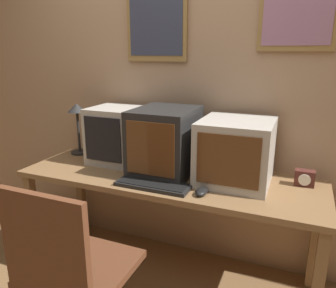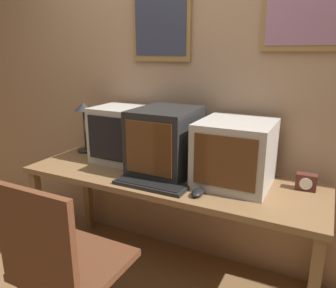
{
  "view_description": "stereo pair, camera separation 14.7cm",
  "coord_description": "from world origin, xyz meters",
  "px_view_note": "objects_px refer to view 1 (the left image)",
  "views": [
    {
      "loc": [
        0.77,
        -0.93,
        1.54
      ],
      "look_at": [
        0.0,
        0.91,
        0.97
      ],
      "focal_mm": 35.0,
      "sensor_mm": 36.0,
      "label": 1
    },
    {
      "loc": [
        0.9,
        -0.86,
        1.54
      ],
      "look_at": [
        0.0,
        0.91,
        0.97
      ],
      "focal_mm": 35.0,
      "sensor_mm": 36.0,
      "label": 2
    }
  ],
  "objects_px": {
    "monitor_left": "(116,135)",
    "keyboard_main": "(153,185)",
    "monitor_right": "(236,151)",
    "mouse_near_keyboard": "(202,192)",
    "desk_lamp": "(77,118)",
    "office_chair": "(75,285)",
    "monitor_center": "(165,141)",
    "desk_clock": "(305,178)"
  },
  "relations": [
    {
      "from": "monitor_left",
      "to": "monitor_center",
      "type": "bearing_deg",
      "value": -9.92
    },
    {
      "from": "mouse_near_keyboard",
      "to": "office_chair",
      "type": "bearing_deg",
      "value": -130.75
    },
    {
      "from": "monitor_left",
      "to": "monitor_right",
      "type": "xyz_separation_m",
      "value": [
        0.87,
        -0.05,
        -0.01
      ]
    },
    {
      "from": "monitor_left",
      "to": "monitor_center",
      "type": "height_order",
      "value": "monitor_center"
    },
    {
      "from": "monitor_center",
      "to": "monitor_right",
      "type": "distance_m",
      "value": 0.46
    },
    {
      "from": "office_chair",
      "to": "monitor_right",
      "type": "bearing_deg",
      "value": 53.92
    },
    {
      "from": "monitor_left",
      "to": "keyboard_main",
      "type": "distance_m",
      "value": 0.58
    },
    {
      "from": "monitor_center",
      "to": "desk_clock",
      "type": "distance_m",
      "value": 0.89
    },
    {
      "from": "mouse_near_keyboard",
      "to": "desk_clock",
      "type": "distance_m",
      "value": 0.64
    },
    {
      "from": "monitor_left",
      "to": "monitor_right",
      "type": "height_order",
      "value": "monitor_left"
    },
    {
      "from": "monitor_right",
      "to": "mouse_near_keyboard",
      "type": "bearing_deg",
      "value": -114.76
    },
    {
      "from": "monitor_center",
      "to": "keyboard_main",
      "type": "bearing_deg",
      "value": -83.33
    },
    {
      "from": "desk_clock",
      "to": "keyboard_main",
      "type": "bearing_deg",
      "value": -156.29
    },
    {
      "from": "monitor_right",
      "to": "desk_lamp",
      "type": "relative_size",
      "value": 1.14
    },
    {
      "from": "keyboard_main",
      "to": "desk_clock",
      "type": "relative_size",
      "value": 3.96
    },
    {
      "from": "keyboard_main",
      "to": "office_chair",
      "type": "bearing_deg",
      "value": -107.77
    },
    {
      "from": "monitor_right",
      "to": "monitor_left",
      "type": "bearing_deg",
      "value": 176.76
    },
    {
      "from": "monitor_left",
      "to": "desk_clock",
      "type": "relative_size",
      "value": 3.5
    },
    {
      "from": "desk_clock",
      "to": "mouse_near_keyboard",
      "type": "bearing_deg",
      "value": -145.73
    },
    {
      "from": "keyboard_main",
      "to": "monitor_right",
      "type": "bearing_deg",
      "value": 33.13
    },
    {
      "from": "keyboard_main",
      "to": "office_chair",
      "type": "xyz_separation_m",
      "value": [
        -0.18,
        -0.55,
        -0.35
      ]
    },
    {
      "from": "office_chair",
      "to": "mouse_near_keyboard",
      "type": "bearing_deg",
      "value": 49.25
    },
    {
      "from": "monitor_center",
      "to": "desk_lamp",
      "type": "height_order",
      "value": "monitor_center"
    },
    {
      "from": "mouse_near_keyboard",
      "to": "desk_clock",
      "type": "relative_size",
      "value": 0.98
    },
    {
      "from": "monitor_center",
      "to": "mouse_near_keyboard",
      "type": "bearing_deg",
      "value": -37.4
    },
    {
      "from": "office_chair",
      "to": "desk_lamp",
      "type": "bearing_deg",
      "value": 124.48
    },
    {
      "from": "monitor_center",
      "to": "desk_lamp",
      "type": "relative_size",
      "value": 1.16
    },
    {
      "from": "keyboard_main",
      "to": "desk_lamp",
      "type": "bearing_deg",
      "value": 154.84
    },
    {
      "from": "monitor_left",
      "to": "keyboard_main",
      "type": "bearing_deg",
      "value": -36.53
    },
    {
      "from": "monitor_center",
      "to": "office_chair",
      "type": "bearing_deg",
      "value": -100.28
    },
    {
      "from": "desk_clock",
      "to": "monitor_left",
      "type": "bearing_deg",
      "value": -178.36
    },
    {
      "from": "monitor_left",
      "to": "office_chair",
      "type": "height_order",
      "value": "monitor_left"
    },
    {
      "from": "desk_lamp",
      "to": "monitor_left",
      "type": "bearing_deg",
      "value": -8.41
    },
    {
      "from": "keyboard_main",
      "to": "mouse_near_keyboard",
      "type": "bearing_deg",
      "value": 0.67
    },
    {
      "from": "keyboard_main",
      "to": "desk_lamp",
      "type": "height_order",
      "value": "desk_lamp"
    },
    {
      "from": "desk_lamp",
      "to": "office_chair",
      "type": "height_order",
      "value": "desk_lamp"
    },
    {
      "from": "monitor_left",
      "to": "mouse_near_keyboard",
      "type": "xyz_separation_m",
      "value": [
        0.75,
        -0.33,
        -0.18
      ]
    },
    {
      "from": "monitor_left",
      "to": "keyboard_main",
      "type": "height_order",
      "value": "monitor_left"
    },
    {
      "from": "mouse_near_keyboard",
      "to": "office_chair",
      "type": "xyz_separation_m",
      "value": [
        -0.48,
        -0.55,
        -0.36
      ]
    },
    {
      "from": "office_chair",
      "to": "desk_clock",
      "type": "bearing_deg",
      "value": 42.24
    },
    {
      "from": "keyboard_main",
      "to": "mouse_near_keyboard",
      "type": "xyz_separation_m",
      "value": [
        0.3,
        0.0,
        0.01
      ]
    },
    {
      "from": "monitor_right",
      "to": "mouse_near_keyboard",
      "type": "xyz_separation_m",
      "value": [
        -0.13,
        -0.28,
        -0.17
      ]
    }
  ]
}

